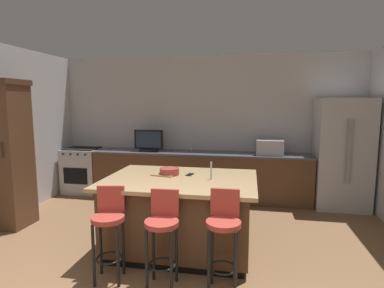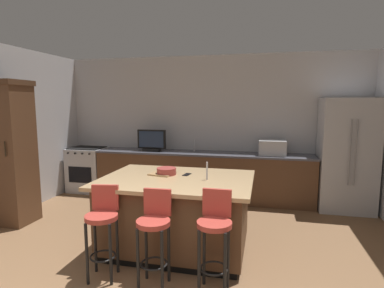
# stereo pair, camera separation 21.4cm
# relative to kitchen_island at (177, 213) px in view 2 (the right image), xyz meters

# --- Properties ---
(wall_back) EXTENTS (6.43, 0.12, 2.78)m
(wall_back) POSITION_rel_kitchen_island_xyz_m (-0.03, 2.53, 0.92)
(wall_back) COLOR #BCBCC1
(wall_back) RESTS_ON ground_plane
(counter_back) EXTENTS (4.18, 0.62, 0.91)m
(counter_back) POSITION_rel_kitchen_island_xyz_m (-0.11, 2.15, -0.02)
(counter_back) COLOR brown
(counter_back) RESTS_ON ground_plane
(kitchen_island) EXTENTS (1.87, 1.35, 0.93)m
(kitchen_island) POSITION_rel_kitchen_island_xyz_m (0.00, 0.00, 0.00)
(kitchen_island) COLOR black
(kitchen_island) RESTS_ON ground_plane
(refrigerator) EXTENTS (0.89, 0.74, 1.94)m
(refrigerator) POSITION_rel_kitchen_island_xyz_m (2.44, 2.10, 0.50)
(refrigerator) COLOR #B7BABF
(refrigerator) RESTS_ON ground_plane
(range_oven) EXTENTS (0.73, 0.63, 0.93)m
(range_oven) POSITION_rel_kitchen_island_xyz_m (-2.57, 2.15, -0.01)
(range_oven) COLOR #B7BABF
(range_oven) RESTS_ON ground_plane
(cabinet_tower) EXTENTS (0.62, 0.55, 2.19)m
(cabinet_tower) POSITION_rel_kitchen_island_xyz_m (-2.72, 0.29, 0.67)
(cabinet_tower) COLOR brown
(cabinet_tower) RESTS_ON ground_plane
(microwave) EXTENTS (0.48, 0.36, 0.27)m
(microwave) POSITION_rel_kitchen_island_xyz_m (1.20, 2.15, 0.57)
(microwave) COLOR #B7BABF
(microwave) RESTS_ON counter_back
(tv_monitor) EXTENTS (0.57, 0.16, 0.42)m
(tv_monitor) POSITION_rel_kitchen_island_xyz_m (-1.11, 2.10, 0.63)
(tv_monitor) COLOR black
(tv_monitor) RESTS_ON counter_back
(sink_faucet_back) EXTENTS (0.02, 0.02, 0.24)m
(sink_faucet_back) POSITION_rel_kitchen_island_xyz_m (-0.28, 2.25, 0.56)
(sink_faucet_back) COLOR #B2B2B7
(sink_faucet_back) RESTS_ON counter_back
(sink_faucet_island) EXTENTS (0.02, 0.02, 0.22)m
(sink_faucet_island) POSITION_rel_kitchen_island_xyz_m (0.38, 0.00, 0.56)
(sink_faucet_island) COLOR #B2B2B7
(sink_faucet_island) RESTS_ON kitchen_island
(bar_stool_left) EXTENTS (0.34, 0.36, 0.98)m
(bar_stool_left) POSITION_rel_kitchen_island_xyz_m (-0.59, -0.79, 0.12)
(bar_stool_left) COLOR #B23D33
(bar_stool_left) RESTS_ON ground_plane
(bar_stool_center) EXTENTS (0.34, 0.34, 0.98)m
(bar_stool_center) POSITION_rel_kitchen_island_xyz_m (-0.00, -0.82, 0.12)
(bar_stool_center) COLOR #B23D33
(bar_stool_center) RESTS_ON ground_plane
(bar_stool_right) EXTENTS (0.34, 0.34, 1.01)m
(bar_stool_right) POSITION_rel_kitchen_island_xyz_m (0.61, -0.79, 0.14)
(bar_stool_right) COLOR #B23D33
(bar_stool_right) RESTS_ON ground_plane
(fruit_bowl) EXTENTS (0.25, 0.25, 0.09)m
(fruit_bowl) POSITION_rel_kitchen_island_xyz_m (-0.18, 0.15, 0.50)
(fruit_bowl) COLOR #993833
(fruit_bowl) RESTS_ON kitchen_island
(cell_phone) EXTENTS (0.09, 0.16, 0.01)m
(cell_phone) POSITION_rel_kitchen_island_xyz_m (0.08, 0.20, 0.46)
(cell_phone) COLOR black
(cell_phone) RESTS_ON kitchen_island
(cutting_board) EXTENTS (0.34, 0.31, 0.02)m
(cutting_board) POSITION_rel_kitchen_island_xyz_m (-0.24, 0.15, 0.46)
(cutting_board) COLOR #A87F51
(cutting_board) RESTS_ON kitchen_island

